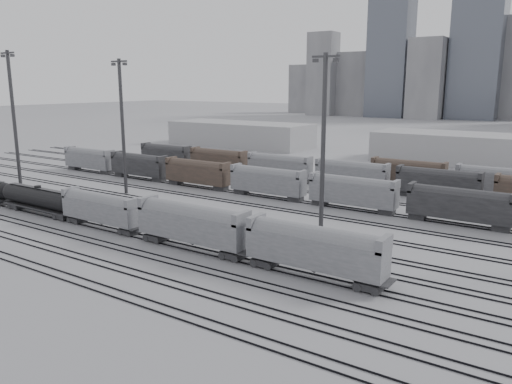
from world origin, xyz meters
The scene contains 14 objects.
ground centered at (0.00, 0.00, 0.00)m, with size 900.00×900.00×0.00m, color #AAAAAE.
tracks centered at (0.00, 17.50, 0.08)m, with size 220.00×71.50×0.16m.
tank_car_b centered at (-33.57, 1.00, 2.59)m, with size 18.13×3.02×4.48m.
hopper_car_a centered at (-18.25, 1.00, 3.17)m, with size 14.35×2.85×5.13m.
hopper_car_b centered at (-0.77, 1.00, 3.58)m, with size 16.20×3.22×5.79m.
hopper_car_c centered at (16.61, 1.00, 3.54)m, with size 16.02×3.18×5.73m.
light_mast_a centered at (-57.70, 12.47, 14.53)m, with size 4.38×0.70×27.40m.
light_mast_b centered at (-33.78, 19.68, 13.48)m, with size 4.07×0.65×25.42m.
light_mast_c centered at (9.63, 16.75, 13.19)m, with size 3.98×0.64×24.87m.
bg_string_near centered at (8.00, 32.00, 2.80)m, with size 151.00×3.00×5.60m.
bg_string_mid centered at (18.00, 48.00, 2.80)m, with size 151.00×3.00×5.60m.
warehouse_left centered at (-60.00, 95.00, 4.00)m, with size 50.00×18.00×8.00m, color #9FA0A2.
warehouse_mid centered at (10.00, 95.00, 4.00)m, with size 40.00×18.00×8.00m, color #9FA0A2.
crane_left centered at (-28.74, 305.00, 57.39)m, with size 42.00×1.80×100.00m.
Camera 1 is at (39.73, -45.40, 20.71)m, focal length 35.00 mm.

